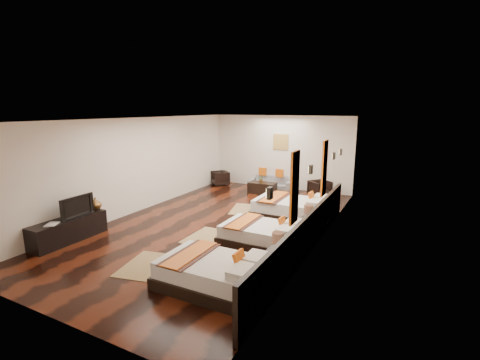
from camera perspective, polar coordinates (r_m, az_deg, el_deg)
The scene contains 30 objects.
floor at distance 9.27m, azimuth -3.77°, elevation -7.35°, with size 5.50×9.50×0.01m, color black.
ceiling at distance 8.74m, azimuth -4.03°, elevation 10.23°, with size 5.50×9.50×0.01m, color white.
back_wall at distance 13.15m, azimuth 6.84°, elevation 4.66°, with size 5.50×0.01×2.80m, color silver.
left_wall at distance 10.56m, azimuth -16.81°, elevation 2.42°, with size 0.01×9.50×2.80m, color silver.
right_wall at distance 7.87m, azimuth 13.55°, elevation -0.57°, with size 0.01×9.50×2.80m, color silver.
headboard_panel at distance 7.41m, azimuth 11.38°, elevation -8.96°, with size 0.08×6.60×0.90m, color black.
bed_near at distance 6.10m, azimuth -3.92°, elevation -15.45°, with size 2.00×1.26×0.76m.
bed_mid at distance 7.82m, azimuth 4.14°, elevation -9.15°, with size 1.92×1.20×0.73m.
bed_far at distance 9.70m, azimuth 9.10°, elevation -4.82°, with size 2.19×1.38×0.84m.
nightstand_a at distance 6.57m, azimuth 6.31°, elevation -13.13°, with size 0.41×0.41×0.82m.
nightstand_b at distance 8.38m, azimuth 11.35°, elevation -7.64°, with size 0.41×0.41×0.81m.
jute_mat_near at distance 7.21m, azimuth -15.77°, elevation -13.61°, with size 0.75×1.20×0.01m, color #93764B.
jute_mat_mid at distance 8.39m, azimuth -5.85°, elevation -9.48°, with size 0.75×1.20×0.01m, color #93764B.
jute_mat_far at distance 10.49m, azimuth 0.71°, elevation -4.95°, with size 0.75×1.20×0.01m, color #93764B.
tv_console at distance 8.98m, azimuth -26.86°, elevation -7.46°, with size 0.50×1.80×0.55m, color black.
tv at distance 8.89m, azimuth -26.06°, elevation -3.99°, with size 0.89×0.12×0.51m, color black.
book at distance 8.62m, azimuth -29.81°, elevation -6.52°, with size 0.24×0.32×0.03m, color black.
figurine at distance 9.32m, azimuth -23.18°, elevation -3.68°, with size 0.30×0.30×0.31m, color brown.
sofa at distance 13.16m, azimuth 5.20°, elevation -0.39°, with size 1.70×0.66×0.50m, color slate.
armchair_left at distance 13.70m, azimuth -3.36°, elevation 0.31°, with size 0.62×0.64×0.58m, color black.
armchair_right at distance 12.17m, azimuth 13.29°, elevation -1.47°, with size 0.63×0.65×0.59m, color black.
coffee_table at distance 12.44m, azimuth 3.79°, elevation -1.33°, with size 1.00×0.50×0.40m, color black.
table_plant at distance 12.39m, azimuth 3.58°, elevation 0.15°, with size 0.22×0.19×0.24m, color #2C591D.
orange_panel_a at distance 6.02m, azimuth 9.17°, elevation -1.31°, with size 0.04×0.40×1.30m, color #D86014.
orange_panel_b at distance 8.10m, azimuth 14.02°, elevation 1.93°, with size 0.04×0.40×1.30m, color #D86014.
sconce_near at distance 4.99m, azimuth 5.01°, elevation -2.22°, with size 0.07×0.12×0.18m.
sconce_mid at distance 7.03m, azimuth 11.81°, elevation 1.76°, with size 0.07×0.12×0.18m.
sconce_far at distance 9.15m, azimuth 15.51°, elevation 3.93°, with size 0.07×0.12×0.18m.
sconce_lounge at distance 10.03m, azimuth 16.58°, elevation 4.54°, with size 0.07×0.12×0.18m.
gold_artwork at distance 13.08m, azimuth 6.86°, elevation 6.39°, with size 0.60×0.04×0.60m, color #AD873F.
Camera 1 is at (4.51, -7.48, 3.08)m, focal length 25.33 mm.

